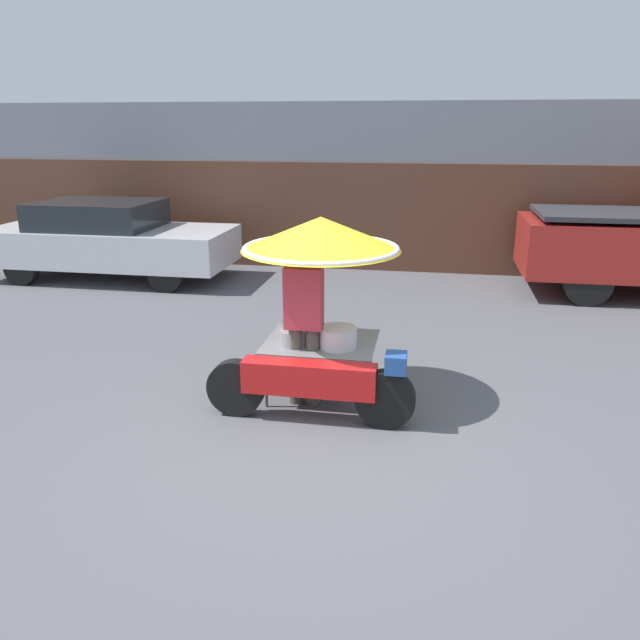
# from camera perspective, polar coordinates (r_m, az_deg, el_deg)

# --- Properties ---
(ground_plane) EXTENTS (36.00, 36.00, 0.00)m
(ground_plane) POSITION_cam_1_polar(r_m,az_deg,el_deg) (5.89, -0.53, -11.08)
(ground_plane) COLOR #56565B
(shopfront_building) EXTENTS (28.00, 2.06, 3.22)m
(shopfront_building) POSITION_cam_1_polar(r_m,az_deg,el_deg) (13.38, 6.25, 12.22)
(shopfront_building) COLOR gray
(shopfront_building) RESTS_ON ground
(vendor_motorcycle_cart) EXTENTS (2.08, 1.63, 1.93)m
(vendor_motorcycle_cart) POSITION_cam_1_polar(r_m,az_deg,el_deg) (6.31, -0.00, 4.85)
(vendor_motorcycle_cart) COLOR black
(vendor_motorcycle_cart) RESTS_ON ground
(vendor_person) EXTENTS (0.38, 0.23, 1.69)m
(vendor_person) POSITION_cam_1_polar(r_m,az_deg,el_deg) (6.31, -1.48, 0.32)
(vendor_person) COLOR #4C473D
(vendor_person) RESTS_ON ground
(parked_car) EXTENTS (4.51, 1.84, 1.45)m
(parked_car) POSITION_cam_1_polar(r_m,az_deg,el_deg) (12.43, -18.76, 7.04)
(parked_car) COLOR black
(parked_car) RESTS_ON ground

